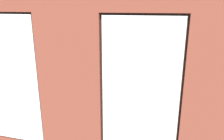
# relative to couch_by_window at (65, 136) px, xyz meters

# --- Properties ---
(ground_plane) EXTENTS (6.85, 6.49, 0.10)m
(ground_plane) POSITION_rel_couch_by_window_xyz_m (-0.50, -2.21, -0.38)
(ground_plane) COLOR #99663D
(brick_wall_with_windows) EXTENTS (6.25, 0.30, 3.08)m
(brick_wall_with_windows) POSITION_rel_couch_by_window_xyz_m (-0.50, 0.65, 1.18)
(brick_wall_with_windows) COLOR brown
(brick_wall_with_windows) RESTS_ON ground_plane
(white_wall_right) EXTENTS (0.10, 5.49, 3.08)m
(white_wall_right) POSITION_rel_couch_by_window_xyz_m (2.58, -2.01, 1.21)
(white_wall_right) COLOR white
(white_wall_right) RESTS_ON ground_plane
(couch_by_window) EXTENTS (2.09, 0.87, 0.80)m
(couch_by_window) POSITION_rel_couch_by_window_xyz_m (0.00, 0.00, 0.00)
(couch_by_window) COLOR black
(couch_by_window) RESTS_ON ground_plane
(couch_left) EXTENTS (0.88, 1.78, 0.80)m
(couch_left) POSITION_rel_couch_by_window_xyz_m (-2.92, -2.03, 0.00)
(couch_left) COLOR black
(couch_left) RESTS_ON ground_plane
(coffee_table) EXTENTS (1.51, 0.88, 0.42)m
(coffee_table) POSITION_rel_couch_by_window_xyz_m (-0.38, -2.65, 0.05)
(coffee_table) COLOR tan
(coffee_table) RESTS_ON ground_plane
(cup_ceramic) EXTENTS (0.07, 0.07, 0.08)m
(cup_ceramic) POSITION_rel_couch_by_window_xyz_m (-0.79, -2.81, 0.13)
(cup_ceramic) COLOR #B23D38
(cup_ceramic) RESTS_ON coffee_table
(candle_jar) EXTENTS (0.08, 0.08, 0.09)m
(candle_jar) POSITION_rel_couch_by_window_xyz_m (-0.38, -2.65, 0.14)
(candle_jar) COLOR #B7333D
(candle_jar) RESTS_ON coffee_table
(table_plant_small) EXTENTS (0.13, 0.13, 0.19)m
(table_plant_small) POSITION_rel_couch_by_window_xyz_m (0.08, -2.52, 0.19)
(table_plant_small) COLOR brown
(table_plant_small) RESTS_ON coffee_table
(remote_gray) EXTENTS (0.12, 0.17, 0.02)m
(remote_gray) POSITION_rel_couch_by_window_xyz_m (-0.19, -2.77, 0.10)
(remote_gray) COLOR #59595B
(remote_gray) RESTS_ON coffee_table
(media_console) EXTENTS (1.21, 0.42, 0.48)m
(media_console) POSITION_rel_couch_by_window_xyz_m (2.28, -2.31, -0.09)
(media_console) COLOR black
(media_console) RESTS_ON ground_plane
(tv_flatscreen) EXTENTS (0.99, 0.20, 0.66)m
(tv_flatscreen) POSITION_rel_couch_by_window_xyz_m (2.28, -2.32, 0.49)
(tv_flatscreen) COLOR black
(tv_flatscreen) RESTS_ON media_console
(papasan_chair) EXTENTS (1.17, 1.17, 0.72)m
(papasan_chair) POSITION_rel_couch_by_window_xyz_m (-0.28, -4.14, 0.13)
(papasan_chair) COLOR olive
(papasan_chair) RESTS_ON ground_plane
(potted_plant_foreground_right) EXTENTS (0.62, 0.62, 0.85)m
(potted_plant_foreground_right) POSITION_rel_couch_by_window_xyz_m (1.98, -4.41, 0.23)
(potted_plant_foreground_right) COLOR #9E5638
(potted_plant_foreground_right) RESTS_ON ground_plane
(potted_plant_near_tv) EXTENTS (0.76, 0.76, 1.13)m
(potted_plant_near_tv) POSITION_rel_couch_by_window_xyz_m (1.73, -1.26, 0.41)
(potted_plant_near_tv) COLOR brown
(potted_plant_near_tv) RESTS_ON ground_plane
(potted_plant_by_left_couch) EXTENTS (0.45, 0.45, 0.66)m
(potted_plant_by_left_couch) POSITION_rel_couch_by_window_xyz_m (-2.52, -3.37, 0.11)
(potted_plant_by_left_couch) COLOR brown
(potted_plant_by_left_couch) RESTS_ON ground_plane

